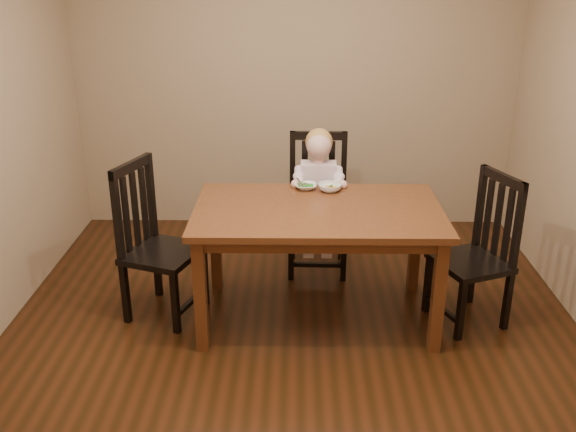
{
  "coord_description": "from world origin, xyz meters",
  "views": [
    {
      "loc": [
        0.02,
        -3.81,
        2.4
      ],
      "look_at": [
        -0.04,
        0.25,
        0.76
      ],
      "focal_mm": 40.0,
      "sensor_mm": 36.0,
      "label": 1
    }
  ],
  "objects_px": {
    "chair_child": "(318,206)",
    "chair_right": "(478,253)",
    "bowl_peas": "(306,186)",
    "toddler": "(318,189)",
    "dining_table": "(318,221)",
    "chair_left": "(156,244)",
    "bowl_veg": "(330,187)"
  },
  "relations": [
    {
      "from": "chair_child",
      "to": "toddler",
      "type": "bearing_deg",
      "value": 90.0
    },
    {
      "from": "chair_child",
      "to": "chair_right",
      "type": "bearing_deg",
      "value": 143.35
    },
    {
      "from": "chair_right",
      "to": "toddler",
      "type": "distance_m",
      "value": 1.34
    },
    {
      "from": "bowl_veg",
      "to": "dining_table",
      "type": "bearing_deg",
      "value": -105.43
    },
    {
      "from": "chair_left",
      "to": "bowl_veg",
      "type": "xyz_separation_m",
      "value": [
        1.22,
        0.29,
        0.32
      ]
    },
    {
      "from": "chair_right",
      "to": "bowl_peas",
      "type": "height_order",
      "value": "chair_right"
    },
    {
      "from": "bowl_veg",
      "to": "chair_right",
      "type": "bearing_deg",
      "value": -19.4
    },
    {
      "from": "chair_left",
      "to": "toddler",
      "type": "bearing_deg",
      "value": 141.32
    },
    {
      "from": "chair_left",
      "to": "toddler",
      "type": "relative_size",
      "value": 1.76
    },
    {
      "from": "dining_table",
      "to": "chair_left",
      "type": "distance_m",
      "value": 1.15
    },
    {
      "from": "dining_table",
      "to": "chair_left",
      "type": "height_order",
      "value": "chair_left"
    },
    {
      "from": "dining_table",
      "to": "chair_child",
      "type": "xyz_separation_m",
      "value": [
        0.03,
        0.82,
        -0.2
      ]
    },
    {
      "from": "dining_table",
      "to": "chair_left",
      "type": "bearing_deg",
      "value": 177.32
    },
    {
      "from": "toddler",
      "to": "bowl_veg",
      "type": "relative_size",
      "value": 3.73
    },
    {
      "from": "dining_table",
      "to": "bowl_peas",
      "type": "bearing_deg",
      "value": 101.63
    },
    {
      "from": "dining_table",
      "to": "toddler",
      "type": "relative_size",
      "value": 2.62
    },
    {
      "from": "dining_table",
      "to": "chair_right",
      "type": "distance_m",
      "value": 1.12
    },
    {
      "from": "chair_left",
      "to": "chair_right",
      "type": "relative_size",
      "value": 1.05
    },
    {
      "from": "bowl_veg",
      "to": "bowl_peas",
      "type": "bearing_deg",
      "value": 167.02
    },
    {
      "from": "chair_left",
      "to": "chair_right",
      "type": "distance_m",
      "value": 2.23
    },
    {
      "from": "chair_child",
      "to": "chair_left",
      "type": "height_order",
      "value": "chair_left"
    },
    {
      "from": "chair_right",
      "to": "dining_table",
      "type": "bearing_deg",
      "value": 67.28
    },
    {
      "from": "chair_left",
      "to": "bowl_veg",
      "type": "height_order",
      "value": "chair_left"
    },
    {
      "from": "bowl_peas",
      "to": "bowl_veg",
      "type": "relative_size",
      "value": 0.91
    },
    {
      "from": "dining_table",
      "to": "chair_left",
      "type": "xyz_separation_m",
      "value": [
        -1.13,
        0.05,
        -0.2
      ]
    },
    {
      "from": "bowl_peas",
      "to": "bowl_veg",
      "type": "bearing_deg",
      "value": -12.98
    },
    {
      "from": "bowl_peas",
      "to": "toddler",
      "type": "bearing_deg",
      "value": 74.8
    },
    {
      "from": "chair_left",
      "to": "chair_right",
      "type": "bearing_deg",
      "value": 108.12
    },
    {
      "from": "bowl_veg",
      "to": "toddler",
      "type": "bearing_deg",
      "value": 99.35
    },
    {
      "from": "toddler",
      "to": "chair_child",
      "type": "bearing_deg",
      "value": -90.0
    },
    {
      "from": "dining_table",
      "to": "toddler",
      "type": "bearing_deg",
      "value": 88.12
    },
    {
      "from": "toddler",
      "to": "chair_right",
      "type": "bearing_deg",
      "value": 145.31
    }
  ]
}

